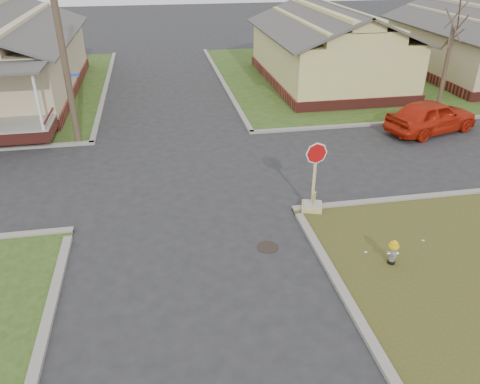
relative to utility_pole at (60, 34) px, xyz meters
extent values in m
plane|color=#252528|center=(4.20, -8.90, -4.66)|extent=(120.00, 120.00, 0.00)
cylinder|color=black|center=(6.40, -9.40, -4.66)|extent=(0.64, 0.64, 0.01)
cube|color=maroon|center=(14.20, 7.60, -4.36)|extent=(7.20, 11.20, 0.60)
cube|color=#F1E48D|center=(14.20, 7.60, -2.76)|extent=(7.00, 11.00, 2.60)
cube|color=maroon|center=(24.20, 7.60, -4.36)|extent=(7.20, 11.20, 0.60)
cube|color=#CCB893|center=(24.20, 7.60, -2.76)|extent=(7.00, 11.00, 2.60)
cylinder|color=#3D3123|center=(0.00, 0.00, -0.16)|extent=(0.28, 0.28, 9.00)
cylinder|color=#3D3123|center=(18.20, 1.30, -2.51)|extent=(0.22, 0.22, 4.20)
cylinder|color=black|center=(9.56, -10.82, -4.56)|extent=(0.21, 0.21, 0.09)
cylinder|color=#A4A4A9|center=(9.56, -10.82, -4.30)|extent=(0.18, 0.18, 0.43)
sphere|color=#A4A4A9|center=(9.56, -10.82, -4.09)|extent=(0.18, 0.18, 0.18)
cylinder|color=yellow|center=(9.56, -10.82, -4.05)|extent=(0.28, 0.28, 0.06)
cylinder|color=yellow|center=(9.56, -10.82, -3.99)|extent=(0.21, 0.21, 0.09)
sphere|color=yellow|center=(9.56, -10.82, -3.93)|extent=(0.14, 0.14, 0.14)
cube|color=tan|center=(8.34, -7.57, -4.53)|extent=(0.66, 0.66, 0.16)
cube|color=#A49E96|center=(8.34, -7.57, -4.43)|extent=(0.53, 0.53, 0.04)
cube|color=tan|center=(8.34, -7.57, -3.39)|extent=(0.10, 0.05, 2.23)
cylinder|color=#A90B0D|center=(8.34, -7.61, -2.59)|extent=(0.60, 0.26, 0.64)
cylinder|color=white|center=(8.34, -7.60, -2.59)|extent=(0.68, 0.29, 0.72)
imported|color=red|center=(16.02, -1.62, -3.89)|extent=(4.86, 3.03, 1.54)
camera|label=1|loc=(3.56, -20.35, 3.24)|focal=35.00mm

